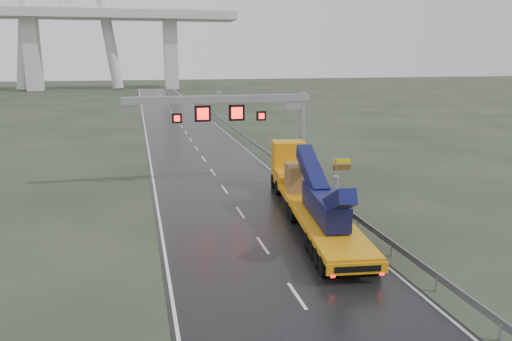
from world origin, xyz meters
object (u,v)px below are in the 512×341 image
object	(u,v)px
exit_sign_pair	(342,167)
striped_barrier	(312,180)
heavy_haul_truck	(306,187)
sign_gantry	(245,114)

from	to	relation	value
exit_sign_pair	striped_barrier	world-z (taller)	exit_sign_pair
heavy_haul_truck	striped_barrier	distance (m)	6.77
sign_gantry	striped_barrier	world-z (taller)	sign_gantry
heavy_haul_truck	exit_sign_pair	distance (m)	7.14
sign_gantry	heavy_haul_truck	xyz separation A→B (m)	(2.14, -8.84, -3.91)
sign_gantry	heavy_haul_truck	bearing A→B (deg)	-76.37
heavy_haul_truck	exit_sign_pair	xyz separation A→B (m)	(4.75, 5.33, -0.05)
exit_sign_pair	sign_gantry	bearing A→B (deg)	161.86
sign_gantry	heavy_haul_truck	world-z (taller)	sign_gantry
sign_gantry	heavy_haul_truck	size ratio (longest dim) A/B	0.79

